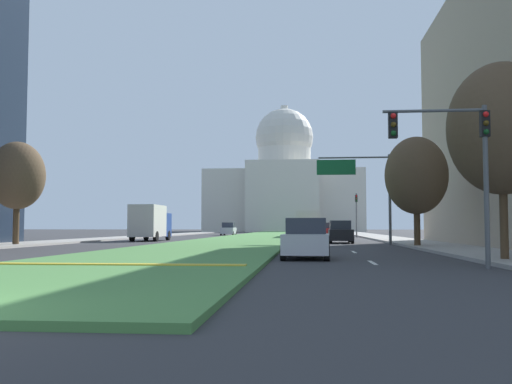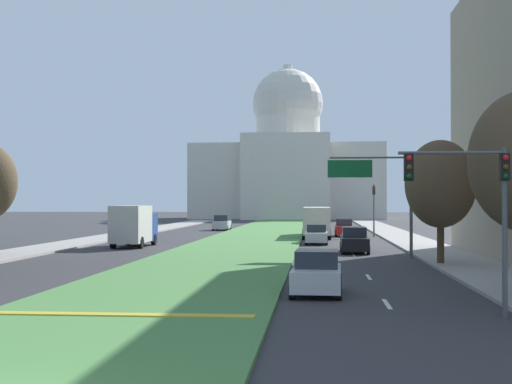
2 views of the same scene
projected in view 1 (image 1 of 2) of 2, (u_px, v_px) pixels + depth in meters
ground_plane at (263, 236)px, 73.78m from camera, size 293.50×293.50×0.00m
grass_median at (258, 237)px, 67.16m from camera, size 8.94×120.07×0.14m
median_curb_nose at (117, 264)px, 17.70m from camera, size 8.04×0.50×0.04m
lane_dashes_right at (336, 242)px, 48.25m from camera, size 0.16×59.07×0.01m
sidewalk_left at (124, 238)px, 61.82m from camera, size 4.00×120.07×0.15m
sidewalk_right at (387, 238)px, 59.24m from camera, size 4.00×120.07×0.15m
capitol_building at (284, 186)px, 139.96m from camera, size 37.94×22.87×31.23m
traffic_light_near_right at (458, 149)px, 18.19m from camera, size 3.34×0.35×5.20m
traffic_light_far_right at (356, 209)px, 67.23m from camera, size 0.28×0.35×5.20m
overhead_guide_sign at (362, 180)px, 41.14m from camera, size 5.31×0.20×6.50m
street_tree_right_near at (502, 129)px, 21.07m from camera, size 3.93×3.93×7.41m
street_tree_left_mid at (17, 176)px, 37.90m from camera, size 3.61×3.61×6.96m
street_tree_right_mid at (416, 176)px, 35.67m from camera, size 3.89×3.89×6.94m
sedan_lead_stopped at (307, 240)px, 23.60m from camera, size 2.02×4.17×1.67m
sedan_midblock at (340, 233)px, 45.17m from camera, size 1.91×4.66×1.77m
sedan_distant at (308, 232)px, 54.90m from camera, size 1.88×4.36×1.62m
sedan_far_horizon at (331, 230)px, 67.89m from camera, size 1.90×4.14×1.75m
sedan_very_far at (229, 229)px, 82.76m from camera, size 1.99×4.57×1.85m
box_truck_delivery at (150, 222)px, 51.48m from camera, size 2.40×6.40×3.20m
city_bus at (308, 222)px, 65.23m from camera, size 2.62×11.00×2.95m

